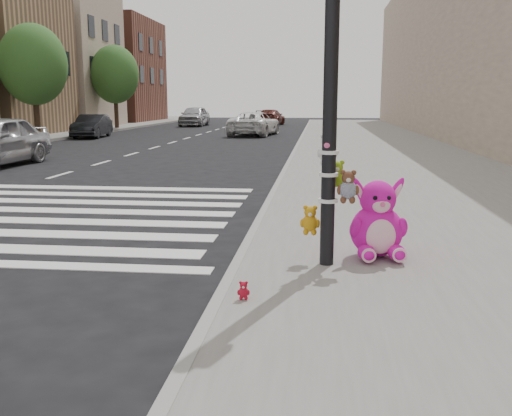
% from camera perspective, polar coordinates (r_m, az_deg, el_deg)
% --- Properties ---
extents(ground, '(120.00, 120.00, 0.00)m').
position_cam_1_polar(ground, '(5.65, -20.74, -10.91)').
color(ground, black).
rests_on(ground, ground).
extents(sidewalk_near, '(7.00, 80.00, 0.14)m').
position_cam_1_polar(sidewalk_near, '(14.99, 15.97, 2.91)').
color(sidewalk_near, slate).
rests_on(sidewalk_near, ground).
extents(curb_edge, '(0.12, 80.00, 0.15)m').
position_cam_1_polar(curb_edge, '(14.80, 2.67, 3.22)').
color(curb_edge, gray).
rests_on(curb_edge, ground).
extents(bld_far_d, '(6.00, 8.00, 10.00)m').
position_cam_1_polar(bld_far_d, '(43.64, -18.57, 14.18)').
color(bld_far_d, '#BBA88F').
rests_on(bld_far_d, ground).
extents(bld_far_e, '(6.00, 10.00, 9.00)m').
position_cam_1_polar(bld_far_e, '(53.80, -13.53, 13.16)').
color(bld_far_e, brown).
rests_on(bld_far_e, ground).
extents(signal_pole, '(0.67, 0.48, 4.00)m').
position_cam_1_polar(signal_pole, '(6.46, 7.50, 9.02)').
color(signal_pole, black).
rests_on(signal_pole, sidewalk_near).
extents(tree_far_b, '(3.20, 3.20, 5.44)m').
position_cam_1_polar(tree_far_b, '(30.00, -21.38, 13.19)').
color(tree_far_b, '#382619').
rests_on(tree_far_b, sidewalk_far).
extents(tree_far_c, '(3.20, 3.20, 5.44)m').
position_cam_1_polar(tree_far_c, '(40.09, -13.95, 12.82)').
color(tree_far_c, '#382619').
rests_on(tree_far_c, sidewalk_far).
extents(pink_bunny, '(0.71, 0.80, 0.99)m').
position_cam_1_polar(pink_bunny, '(7.01, 12.05, -1.61)').
color(pink_bunny, '#E012AB').
rests_on(pink_bunny, sidewalk_near).
extents(red_teddy, '(0.13, 0.10, 0.18)m').
position_cam_1_polar(red_teddy, '(5.49, -1.26, -8.23)').
color(red_teddy, '#B61229').
rests_on(red_teddy, sidewalk_near).
extents(car_dark_far, '(1.69, 3.85, 1.23)m').
position_cam_1_polar(car_dark_far, '(32.04, -16.09, 7.88)').
color(car_dark_far, black).
rests_on(car_dark_far, ground).
extents(car_white_near, '(2.78, 5.02, 1.33)m').
position_cam_1_polar(car_white_near, '(32.70, -0.17, 8.43)').
color(car_white_near, silver).
rests_on(car_white_near, ground).
extents(car_maroon_near, '(2.17, 4.43, 1.24)m').
position_cam_1_polar(car_maroon_near, '(45.81, 1.48, 9.05)').
color(car_maroon_near, '#551E18').
rests_on(car_maroon_near, ground).
extents(car_silver_deep, '(1.82, 4.51, 1.54)m').
position_cam_1_polar(car_silver_deep, '(44.65, -6.17, 9.14)').
color(car_silver_deep, '#ABABB0').
rests_on(car_silver_deep, ground).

